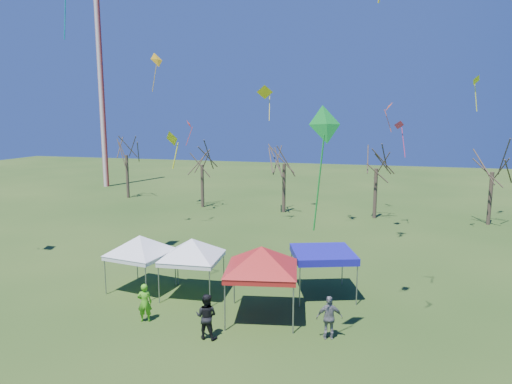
% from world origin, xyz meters
% --- Properties ---
extents(ground, '(140.00, 140.00, 0.00)m').
position_xyz_m(ground, '(0.00, 0.00, 0.00)').
color(ground, '#244315').
rests_on(ground, ground).
extents(radio_mast, '(0.70, 0.70, 25.00)m').
position_xyz_m(radio_mast, '(-28.00, 34.00, 12.50)').
color(radio_mast, silver).
rests_on(radio_mast, ground).
extents(tree_0, '(3.83, 3.83, 8.44)m').
position_xyz_m(tree_0, '(-20.85, 27.38, 6.49)').
color(tree_0, '#3D2D21').
rests_on(tree_0, ground).
extents(tree_1, '(3.42, 3.42, 7.54)m').
position_xyz_m(tree_1, '(-10.77, 24.65, 5.79)').
color(tree_1, '#3D2D21').
rests_on(tree_1, ground).
extents(tree_2, '(3.71, 3.71, 8.18)m').
position_xyz_m(tree_2, '(-2.37, 24.38, 6.29)').
color(tree_2, '#3D2D21').
rests_on(tree_2, ground).
extents(tree_3, '(3.59, 3.59, 7.91)m').
position_xyz_m(tree_3, '(6.03, 24.04, 6.08)').
color(tree_3, '#3D2D21').
rests_on(tree_3, ground).
extents(tree_4, '(3.58, 3.58, 7.89)m').
position_xyz_m(tree_4, '(15.36, 24.00, 6.06)').
color(tree_4, '#3D2D21').
rests_on(tree_4, ground).
extents(tent_white_west, '(3.82, 3.82, 3.41)m').
position_xyz_m(tent_white_west, '(-5.50, 3.07, 2.75)').
color(tent_white_west, gray).
rests_on(tent_white_west, ground).
extents(tent_white_mid, '(3.90, 3.90, 3.45)m').
position_xyz_m(tent_white_mid, '(-2.59, 3.10, 2.78)').
color(tent_white_mid, gray).
rests_on(tent_white_mid, ground).
extents(tent_red, '(4.31, 4.31, 3.87)m').
position_xyz_m(tent_red, '(1.46, 1.50, 3.12)').
color(tent_red, gray).
rests_on(tent_red, ground).
extents(tent_blue, '(3.79, 3.79, 2.34)m').
position_xyz_m(tent_blue, '(3.78, 4.89, 2.15)').
color(tent_blue, gray).
rests_on(tent_blue, ground).
extents(person_dark, '(0.93, 0.73, 1.90)m').
position_xyz_m(person_dark, '(-0.22, -1.00, 0.95)').
color(person_dark, black).
rests_on(person_dark, ground).
extents(person_grey, '(1.15, 0.71, 1.83)m').
position_xyz_m(person_grey, '(4.66, 0.29, 0.91)').
color(person_grey, slate).
rests_on(person_grey, ground).
extents(person_green, '(0.74, 0.60, 1.75)m').
position_xyz_m(person_green, '(-3.45, -0.27, 0.87)').
color(person_green, '#4DB51D').
rests_on(person_green, ground).
extents(kite_11, '(1.46, 1.11, 2.84)m').
position_xyz_m(kite_11, '(-2.71, 18.32, 10.93)').
color(kite_11, yellow).
rests_on(kite_11, ground).
extents(kite_12, '(0.87, 0.93, 2.63)m').
position_xyz_m(kite_12, '(12.71, 19.07, 11.54)').
color(kite_12, '#F5FF1A').
rests_on(kite_12, ground).
extents(kite_19, '(0.62, 0.88, 2.26)m').
position_xyz_m(kite_19, '(6.78, 18.39, 9.71)').
color(kite_19, '#F64C0C').
rests_on(kite_19, ground).
extents(kite_1, '(0.93, 0.70, 1.92)m').
position_xyz_m(kite_1, '(-3.78, 3.71, 7.92)').
color(kite_1, '#D2DD17').
rests_on(kite_1, ground).
extents(kite_13, '(0.80, 1.03, 2.33)m').
position_xyz_m(kite_13, '(-10.48, 21.17, 8.29)').
color(kite_13, red).
rests_on(kite_13, ground).
extents(kite_5, '(1.27, 1.26, 4.50)m').
position_xyz_m(kite_5, '(4.51, -1.38, 8.73)').
color(kite_5, green).
rests_on(kite_5, ground).
extents(kite_2, '(1.12, 1.59, 3.60)m').
position_xyz_m(kite_2, '(-14.03, 22.16, 14.19)').
color(kite_2, yellow).
rests_on(kite_2, ground).
extents(kite_22, '(1.10, 1.01, 2.92)m').
position_xyz_m(kite_22, '(7.67, 20.51, 8.28)').
color(kite_22, '#D62F5C').
rests_on(kite_22, ground).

